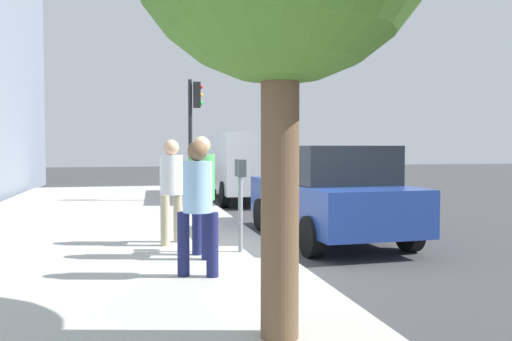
% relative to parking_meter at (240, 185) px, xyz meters
% --- Properties ---
extents(ground_plane, '(80.00, 80.00, 0.00)m').
position_rel_parking_meter_xyz_m(ground_plane, '(0.26, -0.62, -1.17)').
color(ground_plane, '#38383A').
rests_on(ground_plane, ground).
extents(sidewalk_slab, '(28.00, 6.00, 0.15)m').
position_rel_parking_meter_xyz_m(sidewalk_slab, '(0.26, 2.38, -1.09)').
color(sidewalk_slab, '#A8A59E').
rests_on(sidewalk_slab, ground_plane).
extents(parking_meter, '(0.36, 0.12, 1.41)m').
position_rel_parking_meter_xyz_m(parking_meter, '(0.00, 0.00, 0.00)').
color(parking_meter, gray).
rests_on(parking_meter, sidewalk_slab).
extents(pedestrian_at_meter, '(0.52, 0.38, 1.75)m').
position_rel_parking_meter_xyz_m(pedestrian_at_meter, '(-0.25, 0.62, 0.01)').
color(pedestrian_at_meter, '#191E4C').
rests_on(pedestrian_at_meter, sidewalk_slab).
extents(pedestrian_bystander, '(0.36, 0.49, 1.67)m').
position_rel_parking_meter_xyz_m(pedestrian_bystander, '(-1.39, 0.82, -0.05)').
color(pedestrian_bystander, '#191E4C').
rests_on(pedestrian_bystander, sidewalk_slab).
extents(parking_officer, '(0.45, 0.38, 1.72)m').
position_rel_parking_meter_xyz_m(parking_officer, '(0.92, 0.98, -0.01)').
color(parking_officer, tan).
rests_on(parking_officer, sidewalk_slab).
extents(parked_sedan_near, '(4.47, 2.10, 1.77)m').
position_rel_parking_meter_xyz_m(parked_sedan_near, '(1.45, -1.98, -0.27)').
color(parked_sedan_near, navy).
rests_on(parked_sedan_near, ground_plane).
extents(parked_van_far, '(5.27, 2.27, 2.18)m').
position_rel_parking_meter_xyz_m(parked_van_far, '(8.80, -1.97, 0.09)').
color(parked_van_far, silver).
rests_on(parked_van_far, ground_plane).
extents(traffic_signal, '(0.24, 0.44, 3.60)m').
position_rel_parking_meter_xyz_m(traffic_signal, '(7.95, -0.18, 1.41)').
color(traffic_signal, black).
rests_on(traffic_signal, sidewalk_slab).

